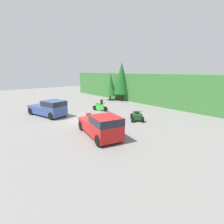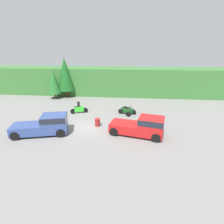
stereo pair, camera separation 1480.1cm
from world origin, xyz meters
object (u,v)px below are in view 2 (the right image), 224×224
object	(u,v)px
dirt_bike	(79,110)
quad_atv	(127,111)
rider_person	(79,106)
steel_barrel	(97,122)
pickup_truck_second	(46,124)
pickup_truck_red	(142,126)

from	to	relation	value
dirt_bike	quad_atv	distance (m)	6.40
rider_person	steel_barrel	world-z (taller)	rider_person
rider_person	steel_barrel	distance (m)	5.45
dirt_bike	rider_person	bearing A→B (deg)	90.33
pickup_truck_second	dirt_bike	xyz separation A→B (m)	(1.61, 6.32, -0.55)
dirt_bike	quad_atv	xyz separation A→B (m)	(6.39, 0.37, -0.03)
dirt_bike	pickup_truck_red	bearing A→B (deg)	-57.68
quad_atv	rider_person	size ratio (longest dim) A/B	1.40
pickup_truck_red	pickup_truck_second	xyz separation A→B (m)	(-9.57, -0.63, 0.00)
pickup_truck_red	quad_atv	world-z (taller)	pickup_truck_red
pickup_truck_red	pickup_truck_second	bearing A→B (deg)	-163.56
pickup_truck_red	quad_atv	size ratio (longest dim) A/B	2.31
pickup_truck_red	steel_barrel	bearing A→B (deg)	171.68
quad_atv	steel_barrel	bearing A→B (deg)	-85.06
steel_barrel	pickup_truck_second	bearing A→B (deg)	-152.79
pickup_truck_red	quad_atv	xyz separation A→B (m)	(-1.56, 6.06, -0.58)
dirt_bike	steel_barrel	xyz separation A→B (m)	(3.18, -3.85, -0.06)
steel_barrel	rider_person	bearing A→B (deg)	128.13
pickup_truck_red	dirt_bike	distance (m)	9.80
dirt_bike	quad_atv	world-z (taller)	dirt_bike
rider_person	pickup_truck_red	bearing A→B (deg)	-57.92
pickup_truck_red	pickup_truck_second	distance (m)	9.59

